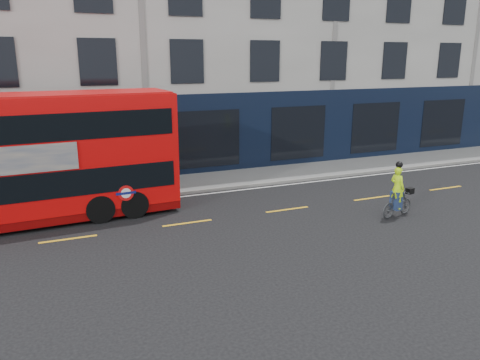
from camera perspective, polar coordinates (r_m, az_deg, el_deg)
ground at (r=15.44m, az=-4.88°, el=-7.03°), size 120.00×120.00×0.00m
pavement at (r=21.40m, az=-10.13°, el=-0.77°), size 60.00×3.00×0.12m
kerb at (r=19.99m, az=-9.20°, el=-1.83°), size 60.00×0.12×0.13m
building_terrace at (r=27.03m, az=-13.97°, el=18.16°), size 50.00×10.07×15.00m
road_edge_line at (r=19.73m, az=-8.99°, el=-2.24°), size 58.00×0.10×0.01m
lane_dashes at (r=16.78m, az=-6.43°, el=-5.23°), size 58.00×0.12×0.01m
bus at (r=17.81m, az=-25.94°, el=2.26°), size 11.33×3.18×4.52m
cyclist at (r=18.08m, az=18.65°, el=-2.12°), size 1.64×0.76×2.10m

